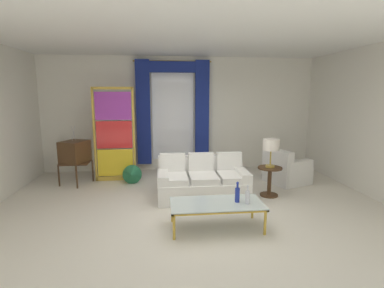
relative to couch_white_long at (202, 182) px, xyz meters
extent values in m
plane|color=silver|center=(-0.27, -0.74, -0.30)|extent=(16.00, 16.00, 0.00)
cube|color=white|center=(-0.27, 2.32, 1.20)|extent=(8.00, 0.12, 3.00)
cube|color=white|center=(3.39, -0.14, 1.20)|extent=(0.12, 7.00, 3.00)
cube|color=white|center=(-0.27, 0.06, 2.72)|extent=(8.00, 7.60, 0.04)
cube|color=white|center=(-0.47, 2.24, 1.25)|extent=(1.10, 0.02, 2.50)
cylinder|color=gold|center=(-0.47, 2.16, 2.56)|extent=(2.00, 0.04, 0.04)
cube|color=navy|center=(-1.24, 2.14, 1.25)|extent=(0.36, 0.12, 2.70)
cube|color=navy|center=(0.30, 2.14, 1.25)|extent=(0.36, 0.12, 2.70)
cube|color=navy|center=(-0.47, 2.14, 2.42)|extent=(1.80, 0.10, 0.28)
cube|color=white|center=(0.00, -0.09, -0.11)|extent=(1.74, 0.90, 0.38)
cube|color=white|center=(0.00, 0.28, 0.09)|extent=(1.74, 0.20, 0.78)
cube|color=white|center=(0.78, -0.09, -0.02)|extent=(0.20, 0.86, 0.56)
cube|color=white|center=(-0.78, -0.09, -0.02)|extent=(0.20, 0.86, 0.56)
cube|color=white|center=(0.58, -0.14, 0.14)|extent=(0.54, 0.74, 0.12)
cube|color=white|center=(0.58, 0.18, 0.36)|extent=(0.51, 0.14, 0.40)
cube|color=white|center=(0.00, -0.14, 0.14)|extent=(0.54, 0.74, 0.12)
cube|color=white|center=(0.00, 0.18, 0.36)|extent=(0.51, 0.14, 0.40)
cube|color=white|center=(-0.58, -0.14, 0.14)|extent=(0.54, 0.74, 0.12)
cube|color=white|center=(-0.58, 0.18, 0.36)|extent=(0.51, 0.14, 0.40)
cube|color=silver|center=(0.02, -1.42, 0.10)|extent=(1.41, 0.67, 0.02)
cube|color=gold|center=(0.02, -1.10, 0.08)|extent=(1.41, 0.04, 0.03)
cube|color=gold|center=(0.02, -1.74, 0.08)|extent=(1.41, 0.04, 0.03)
cube|color=gold|center=(-0.67, -1.42, 0.08)|extent=(0.04, 0.67, 0.03)
cube|color=gold|center=(0.70, -1.42, 0.08)|extent=(0.04, 0.67, 0.03)
cylinder|color=gold|center=(-0.65, -1.12, -0.11)|extent=(0.04, 0.04, 0.38)
cylinder|color=gold|center=(0.68, -1.12, -0.11)|extent=(0.04, 0.04, 0.38)
cylinder|color=gold|center=(-0.65, -1.72, -0.11)|extent=(0.04, 0.04, 0.38)
cylinder|color=gold|center=(0.68, -1.72, -0.11)|extent=(0.04, 0.04, 0.38)
cylinder|color=navy|center=(0.34, -1.42, 0.22)|extent=(0.07, 0.07, 0.22)
cylinder|color=navy|center=(0.34, -1.42, 0.36)|extent=(0.03, 0.03, 0.06)
sphere|color=navy|center=(0.34, -1.42, 0.41)|extent=(0.04, 0.04, 0.04)
cylinder|color=silver|center=(0.47, -1.51, 0.20)|extent=(0.07, 0.07, 0.20)
cylinder|color=silver|center=(0.47, -1.51, 0.33)|extent=(0.03, 0.03, 0.06)
sphere|color=silver|center=(0.47, -1.51, 0.38)|extent=(0.04, 0.04, 0.04)
cube|color=#472D19|center=(-2.75, 1.16, 0.20)|extent=(0.62, 0.54, 0.03)
cylinder|color=#472D19|center=(-3.08, 1.00, -0.05)|extent=(0.04, 0.04, 0.50)
cylinder|color=#472D19|center=(-2.85, 1.51, -0.05)|extent=(0.04, 0.04, 0.50)
cylinder|color=#472D19|center=(-2.64, 0.80, -0.05)|extent=(0.04, 0.04, 0.50)
cylinder|color=#472D19|center=(-2.41, 1.31, -0.05)|extent=(0.04, 0.04, 0.50)
cube|color=#472D19|center=(-2.75, 1.16, 0.45)|extent=(0.67, 0.71, 0.48)
cube|color=black|center=(-2.96, 1.25, 0.47)|extent=(0.17, 0.36, 0.30)
cylinder|color=gold|center=(-2.99, 1.18, 0.28)|extent=(0.03, 0.04, 0.04)
cylinder|color=gold|center=(-2.93, 1.33, 0.28)|extent=(0.03, 0.04, 0.04)
cylinder|color=silver|center=(-2.75, 1.16, 0.87)|extent=(0.06, 0.12, 0.34)
cylinder|color=silver|center=(-2.75, 1.16, 0.87)|extent=(0.06, 0.12, 0.34)
cube|color=white|center=(2.11, 0.74, -0.10)|extent=(1.03, 1.03, 0.40)
cube|color=white|center=(2.11, 0.74, 0.15)|extent=(0.89, 0.89, 0.10)
cube|color=white|center=(1.81, 0.62, 0.10)|extent=(0.47, 0.82, 0.80)
cube|color=white|center=(2.00, 1.04, -0.01)|extent=(0.75, 0.43, 0.58)
cube|color=white|center=(2.22, 0.44, -0.01)|extent=(0.75, 0.43, 0.58)
cube|color=gold|center=(-2.33, 1.33, 0.80)|extent=(0.05, 0.05, 2.20)
cube|color=gold|center=(-1.43, 1.33, 0.80)|extent=(0.05, 0.05, 2.20)
cube|color=gold|center=(-1.88, 1.33, 1.87)|extent=(0.90, 0.05, 0.06)
cube|color=gold|center=(-1.88, 1.33, -0.25)|extent=(0.90, 0.05, 0.10)
cube|color=yellow|center=(-1.88, 1.33, 0.13)|extent=(0.82, 0.02, 0.64)
cube|color=red|center=(-1.88, 1.33, 0.80)|extent=(0.82, 0.02, 0.64)
cube|color=purple|center=(-1.88, 1.33, 1.46)|extent=(0.82, 0.02, 0.64)
cylinder|color=beige|center=(-1.48, 1.11, -0.27)|extent=(0.16, 0.16, 0.06)
ellipsoid|color=#135A76|center=(-1.48, 1.11, -0.16)|extent=(0.18, 0.32, 0.20)
sphere|color=#135A76|center=(-1.48, 1.25, -0.05)|extent=(0.09, 0.09, 0.09)
cone|color=gold|center=(-1.48, 1.31, -0.05)|extent=(0.02, 0.04, 0.02)
cone|color=#257348|center=(-1.48, 0.93, -0.06)|extent=(0.44, 0.40, 0.50)
cylinder|color=#472D19|center=(1.36, -0.10, 0.28)|extent=(0.48, 0.48, 0.03)
cylinder|color=#472D19|center=(1.36, -0.10, -0.01)|extent=(0.08, 0.08, 0.55)
cylinder|color=#472D19|center=(1.36, -0.10, -0.29)|extent=(0.36, 0.36, 0.03)
cylinder|color=#B29338|center=(1.36, -0.10, 0.31)|extent=(0.18, 0.18, 0.04)
cylinder|color=#B29338|center=(1.36, -0.10, 0.51)|extent=(0.03, 0.03, 0.36)
cylinder|color=silver|center=(1.36, -0.10, 0.75)|extent=(0.32, 0.32, 0.22)
camera|label=1|loc=(-0.81, -5.61, 1.74)|focal=27.50mm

